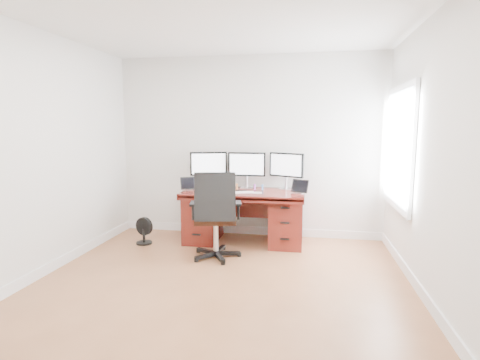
% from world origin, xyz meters
% --- Properties ---
extents(ground, '(4.50, 4.50, 0.00)m').
position_xyz_m(ground, '(0.00, 0.00, 0.00)').
color(ground, '#925B38').
rests_on(ground, ground).
extents(back_wall, '(4.00, 0.10, 2.70)m').
position_xyz_m(back_wall, '(0.00, 2.25, 1.35)').
color(back_wall, silver).
rests_on(back_wall, ground).
extents(right_wall, '(0.10, 4.50, 2.70)m').
position_xyz_m(right_wall, '(2.00, 0.11, 1.35)').
color(right_wall, silver).
rests_on(right_wall, ground).
extents(desk, '(1.70, 0.80, 0.75)m').
position_xyz_m(desk, '(0.00, 1.83, 0.40)').
color(desk, '#591711').
rests_on(desk, ground).
extents(office_chair, '(0.70, 0.70, 1.12)m').
position_xyz_m(office_chair, '(-0.23, 1.08, 0.37)').
color(office_chair, black).
rests_on(office_chair, ground).
extents(floor_fan, '(0.26, 0.22, 0.38)m').
position_xyz_m(floor_fan, '(-1.38, 1.49, 0.18)').
color(floor_fan, black).
rests_on(floor_fan, ground).
extents(monitor_left, '(0.53, 0.22, 0.53)m').
position_xyz_m(monitor_left, '(-0.58, 2.07, 1.09)').
color(monitor_left, silver).
rests_on(monitor_left, desk).
extents(monitor_center, '(0.55, 0.14, 0.53)m').
position_xyz_m(monitor_center, '(0.00, 2.07, 1.09)').
color(monitor_center, silver).
rests_on(monitor_center, desk).
extents(monitor_right, '(0.50, 0.29, 0.53)m').
position_xyz_m(monitor_right, '(0.58, 2.07, 1.09)').
color(monitor_right, silver).
rests_on(monitor_right, desk).
extents(tablet_left, '(0.24, 0.17, 0.19)m').
position_xyz_m(tablet_left, '(-0.79, 1.75, 0.84)').
color(tablet_left, silver).
rests_on(tablet_left, desk).
extents(tablet_right, '(0.25, 0.16, 0.19)m').
position_xyz_m(tablet_right, '(0.78, 1.75, 0.84)').
color(tablet_right, silver).
rests_on(tablet_right, desk).
extents(keyboard, '(0.30, 0.18, 0.01)m').
position_xyz_m(keyboard, '(0.03, 1.66, 0.76)').
color(keyboard, white).
rests_on(keyboard, desk).
extents(trackpad, '(0.14, 0.14, 0.01)m').
position_xyz_m(trackpad, '(0.21, 1.66, 0.76)').
color(trackpad, '#B7B9BE').
rests_on(trackpad, desk).
extents(drawing_tablet, '(0.24, 0.17, 0.01)m').
position_xyz_m(drawing_tablet, '(-0.25, 1.64, 0.76)').
color(drawing_tablet, black).
rests_on(drawing_tablet, desk).
extents(phone, '(0.16, 0.10, 0.01)m').
position_xyz_m(phone, '(-0.03, 1.80, 0.76)').
color(phone, black).
rests_on(phone, desk).
extents(figurine_brown, '(0.03, 0.03, 0.08)m').
position_xyz_m(figurine_brown, '(-0.36, 1.95, 0.80)').
color(figurine_brown, '#955238').
rests_on(figurine_brown, desk).
extents(figurine_pink, '(0.03, 0.03, 0.08)m').
position_xyz_m(figurine_pink, '(-0.26, 1.95, 0.80)').
color(figurine_pink, '#DB62AE').
rests_on(figurine_pink, desk).
extents(figurine_orange, '(0.03, 0.03, 0.08)m').
position_xyz_m(figurine_orange, '(-0.13, 1.95, 0.80)').
color(figurine_orange, '#E59849').
rests_on(figurine_orange, desk).
extents(figurine_purple, '(0.03, 0.03, 0.08)m').
position_xyz_m(figurine_purple, '(0.14, 1.95, 0.80)').
color(figurine_purple, '#AF58DD').
rests_on(figurine_purple, desk).
extents(figurine_blue, '(0.03, 0.03, 0.08)m').
position_xyz_m(figurine_blue, '(0.25, 1.95, 0.80)').
color(figurine_blue, '#4E9FE9').
rests_on(figurine_blue, desk).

